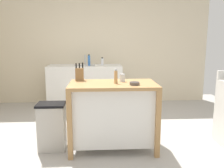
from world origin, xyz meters
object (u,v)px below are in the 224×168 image
Objects in this scene: pepper_grinder at (116,76)px; trash_bin at (52,126)px; knife_block at (80,74)px; bottle_dish_soap at (89,60)px; kitchen_island at (113,112)px; bowl_ceramic_small at (135,83)px; bottle_spray_cleaner at (102,61)px; drinking_cup at (122,78)px; sink_faucet at (85,60)px.

pepper_grinder is 1.07m from trash_bin.
knife_block is 1.89m from bottle_dish_soap.
trash_bin is 2.26m from bottle_dish_soap.
bowl_ceramic_small is at bearing -29.75° from kitchen_island.
knife_block is 2.00m from bottle_spray_cleaner.
knife_block and bottle_dish_soap have the same top height.
bottle_spray_cleaner reaches higher than drinking_cup.
pepper_grinder is 2.17m from bottle_dish_soap.
pepper_grinder is at bearing -86.33° from bottle_spray_cleaner.
sink_faucet reaches higher than drinking_cup.
bottle_dish_soap reaches higher than pepper_grinder.
bowl_ceramic_small is at bearing -63.99° from drinking_cup.
bottle_spray_cleaner is at bearing 14.78° from bottle_dish_soap.
kitchen_island is 0.51m from bowl_ceramic_small.
sink_faucet is (-0.04, 2.07, 0.03)m from knife_block.
drinking_cup is 0.60× the size of bottle_spray_cleaner.
drinking_cup is at bearing -74.19° from sink_faucet.
knife_block reaches higher than kitchen_island.
kitchen_island is 5.11× the size of sink_faucet.
kitchen_island is at bearing -87.27° from bottle_spray_cleaner.
kitchen_island is 11.13× the size of drinking_cup.
bottle_dish_soap is at bearing -61.62° from sink_faucet.
trash_bin is (-0.93, -0.11, -0.62)m from drinking_cup.
pepper_grinder is (0.48, -0.24, -0.00)m from knife_block.
knife_block is at bearing 153.45° from pepper_grinder.
kitchen_island is at bearing -78.06° from sink_faucet.
drinking_cup is 2.26m from sink_faucet.
pepper_grinder is 0.30× the size of trash_bin.
trash_bin is at bearing 178.97° from pepper_grinder.
bowl_ceramic_small is at bearing -73.99° from bottle_dish_soap.
bottle_dish_soap reaches higher than sink_faucet.
bottle_dish_soap is at bearing 78.97° from trash_bin.
bowl_ceramic_small is at bearing -27.84° from knife_block.
bowl_ceramic_small is at bearing -7.83° from trash_bin.
drinking_cup is 0.54× the size of pepper_grinder.
drinking_cup reaches higher than trash_bin.
bowl_ceramic_small is at bearing -30.50° from pepper_grinder.
bottle_dish_soap reaches higher than bottle_spray_cleaner.
bowl_ceramic_small is 2.36m from bottle_dish_soap.
bottle_dish_soap reaches higher than kitchen_island.
kitchen_island is 2.21m from bottle_dish_soap.
knife_block is at bearing 169.15° from drinking_cup.
bottle_dish_soap is at bearing 101.32° from pepper_grinder.
knife_block is at bearing 31.96° from trash_bin.
bottle_spray_cleaner is (-0.14, 2.21, -0.01)m from pepper_grinder.
kitchen_island reaches higher than trash_bin.
kitchen_island is 0.82m from trash_bin.
knife_block is 0.79m from trash_bin.
knife_block is 1.02× the size of bottle_dish_soap.
bottle_spray_cleaner is at bearing 96.50° from drinking_cup.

